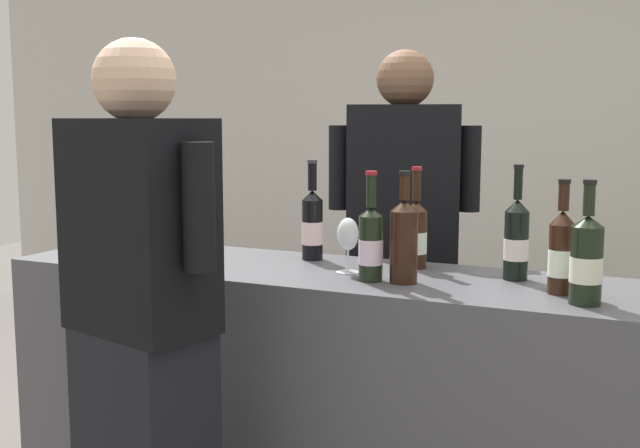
# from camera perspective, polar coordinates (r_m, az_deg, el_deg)

# --- Properties ---
(wall_back) EXTENTS (8.00, 0.10, 2.80)m
(wall_back) POSITION_cam_1_polar(r_m,az_deg,el_deg) (4.97, 13.63, 6.98)
(wall_back) COLOR beige
(wall_back) RESTS_ON ground_plane
(counter) EXTENTS (2.29, 0.55, 0.96)m
(counter) POSITION_cam_1_polar(r_m,az_deg,el_deg) (2.65, 1.70, -13.73)
(counter) COLOR #4C4C51
(counter) RESTS_ON ground_plane
(wine_bottle_0) EXTENTS (0.08, 0.08, 0.34)m
(wine_bottle_0) POSITION_cam_1_polar(r_m,az_deg,el_deg) (2.34, 6.11, -1.11)
(wine_bottle_0) COLOR black
(wine_bottle_0) RESTS_ON counter
(wine_bottle_1) EXTENTS (0.07, 0.07, 0.35)m
(wine_bottle_1) POSITION_cam_1_polar(r_m,az_deg,el_deg) (2.45, 14.08, -1.08)
(wine_bottle_1) COLOR black
(wine_bottle_1) RESTS_ON counter
(wine_bottle_2) EXTENTS (0.07, 0.07, 0.33)m
(wine_bottle_2) POSITION_cam_1_polar(r_m,az_deg,el_deg) (2.58, 6.98, -0.68)
(wine_bottle_2) COLOR black
(wine_bottle_2) RESTS_ON counter
(wine_bottle_3) EXTENTS (0.07, 0.07, 0.32)m
(wine_bottle_3) POSITION_cam_1_polar(r_m,az_deg,el_deg) (2.29, 17.15, -1.96)
(wine_bottle_3) COLOR black
(wine_bottle_3) RESTS_ON counter
(wine_bottle_4) EXTENTS (0.09, 0.09, 0.33)m
(wine_bottle_4) POSITION_cam_1_polar(r_m,az_deg,el_deg) (2.18, 18.80, -2.48)
(wine_bottle_4) COLOR black
(wine_bottle_4) RESTS_ON counter
(wine_bottle_5) EXTENTS (0.07, 0.07, 0.35)m
(wine_bottle_5) POSITION_cam_1_polar(r_m,az_deg,el_deg) (2.71, -0.56, -0.01)
(wine_bottle_5) COLOR black
(wine_bottle_5) RESTS_ON counter
(wine_bottle_6) EXTENTS (0.07, 0.07, 0.33)m
(wine_bottle_6) POSITION_cam_1_polar(r_m,az_deg,el_deg) (2.36, 3.71, -1.36)
(wine_bottle_6) COLOR black
(wine_bottle_6) RESTS_ON counter
(wine_glass) EXTENTS (0.07, 0.07, 0.18)m
(wine_glass) POSITION_cam_1_polar(r_m,az_deg,el_deg) (2.48, 2.04, -0.92)
(wine_glass) COLOR silver
(wine_glass) RESTS_ON counter
(person_server) EXTENTS (0.55, 0.35, 1.70)m
(person_server) POSITION_cam_1_polar(r_m,az_deg,el_deg) (3.05, 5.99, -3.94)
(person_server) COLOR black
(person_server) RESTS_ON ground_plane
(person_guest) EXTENTS (0.53, 0.33, 1.65)m
(person_guest) POSITION_cam_1_polar(r_m,az_deg,el_deg) (2.19, -12.74, -9.41)
(person_guest) COLOR black
(person_guest) RESTS_ON ground_plane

